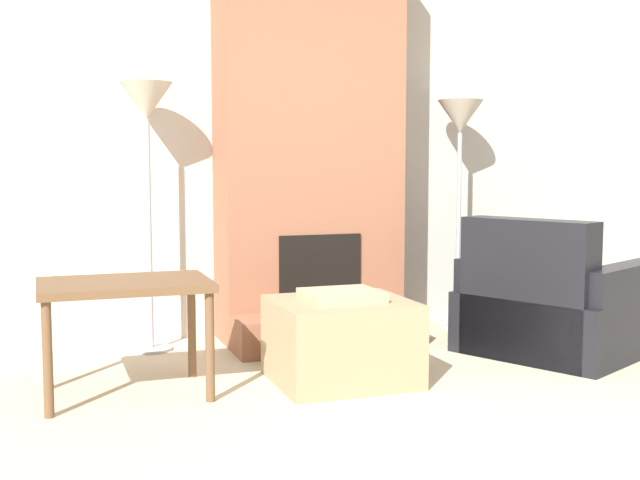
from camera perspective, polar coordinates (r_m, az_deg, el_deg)
ground_plane at (r=3.14m, az=14.18°, el=-15.72°), size 24.00×24.00×0.00m
wall_back at (r=5.37m, az=-1.67°, el=7.37°), size 6.96×0.06×2.60m
fireplace at (r=5.11m, az=-0.74°, el=6.68°), size 1.15×0.75×2.60m
ottoman at (r=4.15m, az=1.52°, el=-7.08°), size 0.69×0.62×0.48m
armchair at (r=4.98m, az=16.30°, el=-4.84°), size 1.31×1.28×0.81m
side_table at (r=3.97m, az=-13.71°, el=-3.86°), size 0.80×0.55×0.56m
floor_lamp_left at (r=4.86m, az=-12.21°, el=8.31°), size 0.31×0.31×1.60m
floor_lamp_right at (r=5.52m, az=9.93°, el=7.53°), size 0.31×0.31×1.54m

